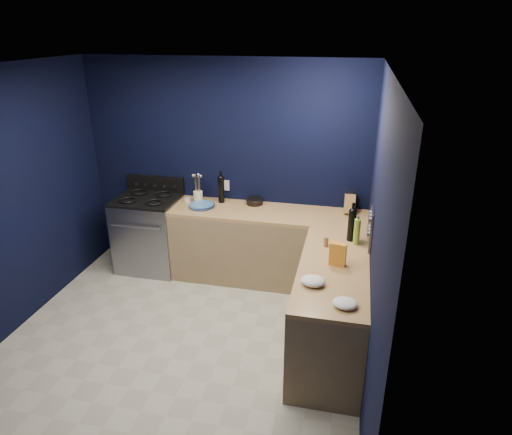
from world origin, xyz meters
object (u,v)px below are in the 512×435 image
(knife_block, at_px, (350,203))
(crouton_bag, at_px, (338,254))
(gas_range, at_px, (150,234))
(plate_stack, at_px, (202,206))
(utensil_crock, at_px, (198,197))

(knife_block, height_order, crouton_bag, knife_block)
(gas_range, relative_size, plate_stack, 3.13)
(plate_stack, relative_size, knife_block, 1.34)
(gas_range, bearing_deg, plate_stack, -1.26)
(gas_range, xyz_separation_m, crouton_bag, (2.39, -1.11, 0.55))
(utensil_crock, bearing_deg, gas_range, -167.98)
(utensil_crock, bearing_deg, knife_block, 2.11)
(gas_range, distance_m, crouton_bag, 2.69)
(utensil_crock, relative_size, crouton_bag, 0.65)
(gas_range, bearing_deg, utensil_crock, 12.02)
(utensil_crock, bearing_deg, crouton_bag, -35.09)
(plate_stack, height_order, utensil_crock, utensil_crock)
(plate_stack, bearing_deg, crouton_bag, -33.10)
(gas_range, xyz_separation_m, knife_block, (2.45, 0.20, 0.55))
(plate_stack, bearing_deg, utensil_crock, 121.77)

